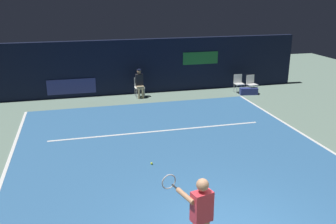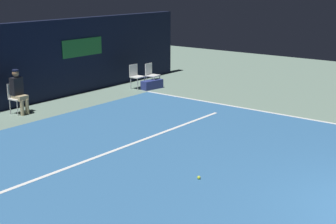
{
  "view_description": "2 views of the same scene",
  "coord_description": "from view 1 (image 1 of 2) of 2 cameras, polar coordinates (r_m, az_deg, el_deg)",
  "views": [
    {
      "loc": [
        -2.71,
        -5.64,
        4.74
      ],
      "look_at": [
        0.25,
        5.91,
        0.83
      ],
      "focal_mm": 39.48,
      "sensor_mm": 36.0,
      "label": 1
    },
    {
      "loc": [
        -8.44,
        -1.44,
        3.81
      ],
      "look_at": [
        -0.2,
        4.99,
        1.07
      ],
      "focal_mm": 53.36,
      "sensor_mm": 36.0,
      "label": 2
    }
  ],
  "objects": [
    {
      "name": "back_wall",
      "position": [
        17.85,
        -5.41,
        6.96
      ],
      "size": [
        16.68,
        0.33,
        2.6
      ],
      "color": "black",
      "rests_on": "ground"
    },
    {
      "name": "ground_plane",
      "position": [
        11.42,
        0.68,
        -6.35
      ],
      "size": [
        31.65,
        31.65,
        0.0
      ],
      "primitive_type": "plane",
      "color": "slate"
    },
    {
      "name": "courtside_chair_far",
      "position": [
        18.4,
        10.85,
        4.52
      ],
      "size": [
        0.44,
        0.42,
        0.88
      ],
      "color": "white",
      "rests_on": "ground"
    },
    {
      "name": "line_service",
      "position": [
        13.1,
        -1.46,
        -2.98
      ],
      "size": [
        7.56,
        0.1,
        0.01
      ],
      "primitive_type": "cube",
      "color": "white",
      "rests_on": "court_surface"
    },
    {
      "name": "courtside_chair_near",
      "position": [
        18.39,
        12.75,
        4.39
      ],
      "size": [
        0.48,
        0.45,
        0.88
      ],
      "color": "white",
      "rests_on": "ground"
    },
    {
      "name": "tennis_ball",
      "position": [
        10.68,
        -2.55,
        -7.93
      ],
      "size": [
        0.07,
        0.07,
        0.07
      ],
      "primitive_type": "sphere",
      "color": "#CCE033",
      "rests_on": "court_surface"
    },
    {
      "name": "tennis_player",
      "position": [
        6.74,
        5.03,
        -15.72
      ],
      "size": [
        0.81,
        0.92,
        1.73
      ],
      "color": "tan",
      "rests_on": "ground"
    },
    {
      "name": "equipment_bag",
      "position": [
        18.19,
        12.34,
        3.15
      ],
      "size": [
        0.88,
        0.44,
        0.32
      ],
      "primitive_type": "cube",
      "rotation": [
        0.0,
        0.0,
        -0.15
      ],
      "color": "navy",
      "rests_on": "ground"
    },
    {
      "name": "line_sideline_right",
      "position": [
        11.28,
        -23.83,
        -8.25
      ],
      "size": [
        0.1,
        10.78,
        0.01
      ],
      "primitive_type": "cube",
      "color": "white",
      "rests_on": "court_surface"
    },
    {
      "name": "line_judge_on_chair",
      "position": [
        17.23,
        -4.41,
        4.5
      ],
      "size": [
        0.45,
        0.54,
        1.32
      ],
      "color": "white",
      "rests_on": "ground"
    },
    {
      "name": "court_surface",
      "position": [
        11.42,
        0.68,
        -6.33
      ],
      "size": [
        9.69,
        10.78,
        0.01
      ],
      "primitive_type": "cube",
      "color": "#336699",
      "rests_on": "ground"
    },
    {
      "name": "line_sideline_left",
      "position": [
        13.39,
        20.97,
        -3.77
      ],
      "size": [
        0.1,
        10.78,
        0.01
      ],
      "primitive_type": "cube",
      "color": "white",
      "rests_on": "court_surface"
    }
  ]
}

